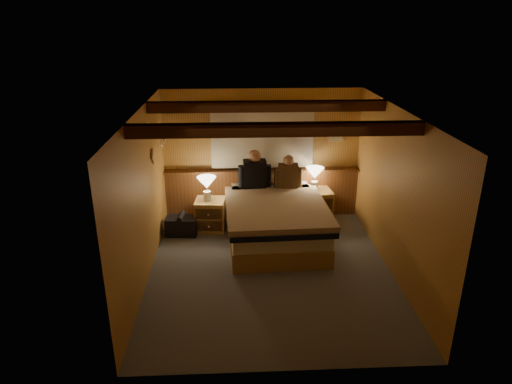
{
  "coord_description": "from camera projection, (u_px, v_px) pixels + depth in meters",
  "views": [
    {
      "loc": [
        -0.51,
        -5.98,
        3.6
      ],
      "look_at": [
        -0.19,
        0.4,
        1.11
      ],
      "focal_mm": 32.0,
      "sensor_mm": 36.0,
      "label": 1
    }
  ],
  "objects": [
    {
      "name": "ceiling",
      "position": [
        272.0,
        112.0,
        6.02
      ],
      "size": [
        4.2,
        4.2,
        0.0
      ],
      "primitive_type": "plane",
      "rotation": [
        3.14,
        0.0,
        0.0
      ],
      "color": "#C08448",
      "rests_on": "wall_back"
    },
    {
      "name": "ceiling_beams",
      "position": [
        271.0,
        117.0,
        6.2
      ],
      "size": [
        3.6,
        1.65,
        0.16
      ],
      "color": "#462511",
      "rests_on": "ceiling"
    },
    {
      "name": "person_left",
      "position": [
        255.0,
        172.0,
        8.1
      ],
      "size": [
        0.59,
        0.25,
        0.71
      ],
      "rotation": [
        0.0,
        0.0,
        0.05
      ],
      "color": "black",
      "rests_on": "bed"
    },
    {
      "name": "lamp_left",
      "position": [
        207.0,
        184.0,
        7.89
      ],
      "size": [
        0.33,
        0.33,
        0.43
      ],
      "color": "silver",
      "rests_on": "nightstand_left"
    },
    {
      "name": "wainscot",
      "position": [
        262.0,
        191.0,
        8.61
      ],
      "size": [
        3.6,
        0.23,
        0.94
      ],
      "color": "brown",
      "rests_on": "wall_back"
    },
    {
      "name": "wall_left",
      "position": [
        143.0,
        199.0,
        6.38
      ],
      "size": [
        0.0,
        4.2,
        4.2
      ],
      "primitive_type": "plane",
      "rotation": [
        1.57,
        0.0,
        1.57
      ],
      "color": "gold",
      "rests_on": "floor"
    },
    {
      "name": "floor",
      "position": [
        270.0,
        270.0,
        6.89
      ],
      "size": [
        4.2,
        4.2,
        0.0
      ],
      "primitive_type": "plane",
      "color": "#575C67",
      "rests_on": "ground"
    },
    {
      "name": "framed_print",
      "position": [
        336.0,
        135.0,
        8.33
      ],
      "size": [
        0.3,
        0.04,
        0.25
      ],
      "color": "tan",
      "rests_on": "wall_back"
    },
    {
      "name": "person_right",
      "position": [
        288.0,
        174.0,
        8.11
      ],
      "size": [
        0.51,
        0.21,
        0.62
      ],
      "rotation": [
        0.0,
        0.0,
        -0.02
      ],
      "color": "#4A341D",
      "rests_on": "bed"
    },
    {
      "name": "nightstand_right",
      "position": [
        316.0,
        206.0,
        8.44
      ],
      "size": [
        0.6,
        0.56,
        0.6
      ],
      "rotation": [
        0.0,
        0.0,
        0.12
      ],
      "color": "tan",
      "rests_on": "floor"
    },
    {
      "name": "wall_back",
      "position": [
        262.0,
        154.0,
        8.41
      ],
      "size": [
        3.6,
        0.0,
        3.6
      ],
      "primitive_type": "plane",
      "rotation": [
        1.57,
        0.0,
        0.0
      ],
      "color": "gold",
      "rests_on": "floor"
    },
    {
      "name": "wall_right",
      "position": [
        396.0,
        194.0,
        6.54
      ],
      "size": [
        0.0,
        4.2,
        4.2
      ],
      "primitive_type": "plane",
      "rotation": [
        1.57,
        0.0,
        -1.57
      ],
      "color": "gold",
      "rests_on": "floor"
    },
    {
      "name": "curtain_window",
      "position": [
        262.0,
        138.0,
        8.23
      ],
      "size": [
        2.18,
        0.09,
        1.11
      ],
      "color": "#462511",
      "rests_on": "wall_back"
    },
    {
      "name": "lamp_right",
      "position": [
        315.0,
        174.0,
        8.26
      ],
      "size": [
        0.33,
        0.33,
        0.43
      ],
      "color": "silver",
      "rests_on": "nightstand_right"
    },
    {
      "name": "bed",
      "position": [
        275.0,
        221.0,
        7.64
      ],
      "size": [
        1.71,
        2.16,
        0.72
      ],
      "rotation": [
        0.0,
        0.0,
        0.04
      ],
      "color": "tan",
      "rests_on": "floor"
    },
    {
      "name": "wall_front",
      "position": [
        288.0,
        275.0,
        4.5
      ],
      "size": [
        3.6,
        0.0,
        3.6
      ],
      "primitive_type": "plane",
      "rotation": [
        -1.57,
        0.0,
        0.0
      ],
      "color": "gold",
      "rests_on": "floor"
    },
    {
      "name": "duffel_bag",
      "position": [
        182.0,
        225.0,
        7.96
      ],
      "size": [
        0.56,
        0.37,
        0.39
      ],
      "rotation": [
        0.0,
        0.0,
        -0.09
      ],
      "color": "black",
      "rests_on": "floor"
    },
    {
      "name": "nightstand_left",
      "position": [
        210.0,
        215.0,
        8.11
      ],
      "size": [
        0.55,
        0.5,
        0.56
      ],
      "rotation": [
        0.0,
        0.0,
        -0.08
      ],
      "color": "tan",
      "rests_on": "floor"
    },
    {
      "name": "coat_rail",
      "position": [
        162.0,
        138.0,
        7.68
      ],
      "size": [
        0.05,
        0.55,
        0.24
      ],
      "color": "white",
      "rests_on": "wall_left"
    }
  ]
}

